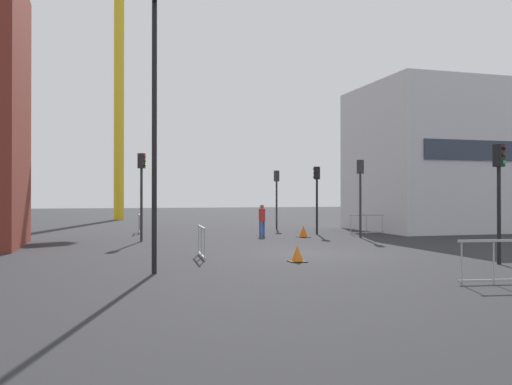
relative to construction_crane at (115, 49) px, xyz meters
name	(u,v)px	position (x,y,z in m)	size (l,w,h in m)	color
ground	(308,253)	(6.03, -31.31, -15.27)	(160.00, 160.00, 0.00)	#28282B
office_block	(457,159)	(20.25, -20.76, -10.84)	(12.19, 8.31, 8.84)	silver
construction_crane	(115,49)	(0.00, 0.00, 0.00)	(15.62, 9.78, 22.98)	yellow
streetlamp_tall	(155,108)	(0.01, -35.40, -10.79)	(0.44, 2.06, 7.54)	black
traffic_light_verge	(142,182)	(0.50, -24.27, -12.52)	(0.38, 0.36, 4.11)	#2D2D30
traffic_light_near	(277,189)	(9.64, -16.66, -12.73)	(0.32, 0.39, 3.76)	#2D2D30
traffic_light_median	(499,183)	(10.49, -36.03, -12.75)	(0.32, 0.39, 3.72)	black
traffic_light_far	(360,185)	(11.37, -25.00, -12.61)	(0.39, 0.33, 3.96)	#2D2D30
traffic_light_crosswalk	(317,189)	(10.21, -22.03, -12.74)	(0.36, 0.37, 3.75)	black
pedestrian_walking	(262,218)	(6.84, -22.67, -14.30)	(0.34, 0.34, 1.67)	#33519E
safety_barrier_left_run	(201,241)	(1.95, -31.71, -14.70)	(0.24, 2.17, 1.08)	#9EA0A5
safety_barrier_front	(367,224)	(12.85, -22.84, -14.70)	(2.14, 0.09, 1.08)	#9EA0A5
safety_barrier_mid_span	(139,223)	(0.81, -18.53, -14.70)	(0.26, 2.36, 1.08)	gray
safety_barrier_rear	(494,261)	(7.62, -39.24, -14.71)	(1.80, 0.31, 1.08)	#9EA0A5
traffic_cone_striped	(303,232)	(8.68, -23.94, -14.98)	(0.61, 0.61, 0.61)	black
traffic_cone_on_verge	(297,254)	(4.70, -33.71, -15.02)	(0.53, 0.53, 0.54)	black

